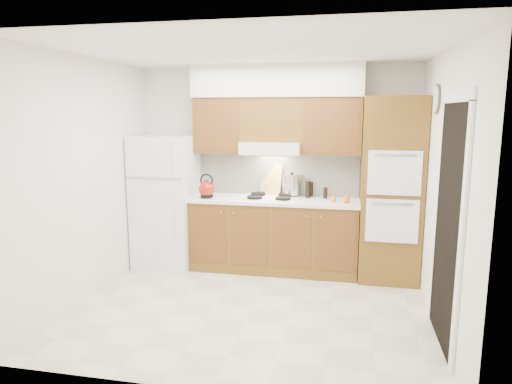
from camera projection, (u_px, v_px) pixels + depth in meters
floor at (253, 307)px, 4.79m from camera, size 3.60×3.60×0.00m
ceiling at (253, 50)px, 4.33m from camera, size 3.60×3.60×0.00m
wall_back at (276, 167)px, 6.01m from camera, size 3.60×0.02×2.60m
wall_left at (90, 180)px, 4.91m from camera, size 0.02×3.00×2.60m
wall_right at (443, 191)px, 4.21m from camera, size 0.02×3.00×2.60m
fridge at (166, 201)px, 6.01m from camera, size 0.75×0.72×1.72m
base_cabinets at (274, 236)px, 5.86m from camera, size 2.11×0.60×0.90m
countertop at (274, 200)px, 5.77m from camera, size 2.13×0.62×0.04m
backsplash at (278, 174)px, 6.00m from camera, size 2.11×0.03×0.56m
oven_cabinet at (391, 190)px, 5.45m from camera, size 0.70×0.65×2.20m
upper_cab_left at (220, 125)px, 5.89m from camera, size 0.63×0.33×0.70m
upper_cab_right at (332, 126)px, 5.61m from camera, size 0.73×0.33×0.70m
range_hood at (271, 148)px, 5.75m from camera, size 0.75×0.45×0.15m
upper_cab_over_hood at (272, 120)px, 5.74m from camera, size 0.75×0.33×0.55m
soffit at (276, 81)px, 5.64m from camera, size 2.13×0.36×0.40m
cooktop at (270, 198)px, 5.79m from camera, size 0.74×0.50×0.01m
doorway at (448, 227)px, 3.92m from camera, size 0.02×0.90×2.10m
wall_clock at (437, 99)px, 4.60m from camera, size 0.02×0.30×0.30m
kettle at (207, 189)px, 5.80m from camera, size 0.26×0.26×0.20m
cutting_board at (271, 180)px, 6.00m from camera, size 0.32×0.18×0.39m
stock_pot at (292, 185)px, 5.89m from camera, size 0.26×0.26×0.25m
condiment_a at (308, 189)px, 5.81m from camera, size 0.08×0.08×0.21m
condiment_b at (311, 189)px, 5.92m from camera, size 0.07×0.07×0.19m
condiment_c at (325, 193)px, 5.77m from camera, size 0.06×0.06×0.14m
orange_near at (346, 199)px, 5.49m from camera, size 0.11×0.11×0.09m
orange_far at (333, 199)px, 5.54m from camera, size 0.09×0.09×0.07m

